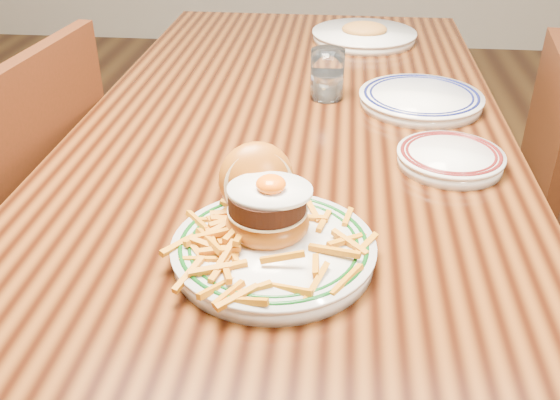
# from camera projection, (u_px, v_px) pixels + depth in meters

# --- Properties ---
(floor) EXTENTS (6.00, 6.00, 0.00)m
(floor) POSITION_uv_depth(u_px,v_px,m) (291.00, 373.00, 1.67)
(floor) COLOR black
(floor) RESTS_ON ground
(table) EXTENTS (0.85, 1.60, 0.75)m
(table) POSITION_uv_depth(u_px,v_px,m) (294.00, 151.00, 1.33)
(table) COLOR black
(table) RESTS_ON floor
(chair_left) EXTENTS (0.46, 0.46, 0.92)m
(chair_left) POSITION_uv_depth(u_px,v_px,m) (20.00, 241.00, 1.34)
(chair_left) COLOR #3A180C
(chair_left) RESTS_ON floor
(main_plate) EXTENTS (0.28, 0.29, 0.13)m
(main_plate) POSITION_uv_depth(u_px,v_px,m) (271.00, 231.00, 0.84)
(main_plate) COLOR white
(main_plate) RESTS_ON table
(side_plate) EXTENTS (0.18, 0.18, 0.03)m
(side_plate) POSITION_uv_depth(u_px,v_px,m) (450.00, 157.00, 1.08)
(side_plate) COLOR white
(side_plate) RESTS_ON table
(rear_plate) EXTENTS (0.26, 0.26, 0.03)m
(rear_plate) POSITION_uv_depth(u_px,v_px,m) (421.00, 98.00, 1.31)
(rear_plate) COLOR white
(rear_plate) RESTS_ON table
(water_glass) EXTENTS (0.07, 0.07, 0.11)m
(water_glass) POSITION_uv_depth(u_px,v_px,m) (327.00, 77.00, 1.33)
(water_glass) COLOR white
(water_glass) RESTS_ON table
(far_plate) EXTENTS (0.29, 0.29, 0.05)m
(far_plate) POSITION_uv_depth(u_px,v_px,m) (364.00, 35.00, 1.72)
(far_plate) COLOR white
(far_plate) RESTS_ON table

